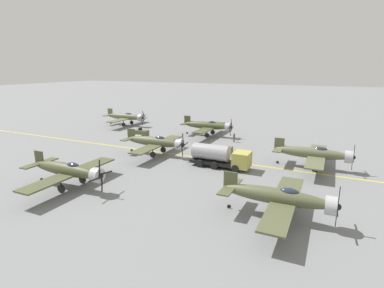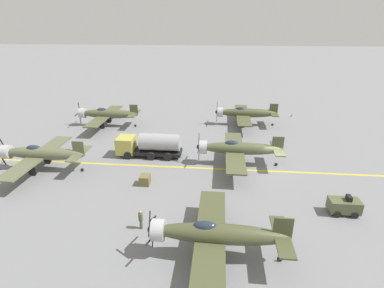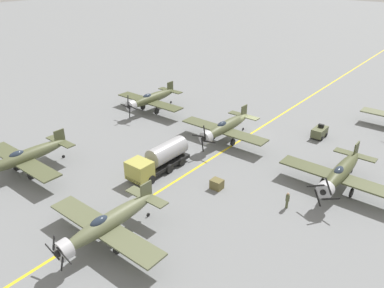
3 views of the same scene
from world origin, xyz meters
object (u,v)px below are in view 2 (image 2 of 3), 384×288
(airplane_mid_left, at_px, (215,234))
(ground_crew_walking, at_px, (141,219))
(airplane_mid_right, at_px, (245,113))
(fuel_tanker, at_px, (149,145))
(airplane_mid_center, at_px, (238,149))
(tow_tractor, at_px, (344,206))
(airplane_far_right, at_px, (107,114))
(traffic_cone, at_px, (292,115))
(airplane_far_center, at_px, (41,154))
(supply_crate_by_tanker, at_px, (145,180))

(airplane_mid_left, bearing_deg, ground_crew_walking, 69.69)
(airplane_mid_right, bearing_deg, fuel_tanker, 147.26)
(airplane_mid_right, relative_size, airplane_mid_center, 1.00)
(airplane_mid_left, bearing_deg, tow_tractor, -56.72)
(airplane_far_right, height_order, traffic_cone, airplane_far_right)
(airplane_far_center, xyz_separation_m, ground_crew_walking, (-9.27, -13.78, -1.09))
(airplane_mid_left, height_order, airplane_far_center, airplane_far_center)
(airplane_mid_left, relative_size, traffic_cone, 21.82)
(fuel_tanker, bearing_deg, airplane_mid_center, -97.08)
(airplane_far_center, relative_size, fuel_tanker, 1.50)
(airplane_mid_center, relative_size, airplane_far_right, 1.00)
(airplane_mid_left, height_order, airplane_far_right, airplane_far_right)
(traffic_cone, bearing_deg, airplane_mid_left, 160.37)
(ground_crew_walking, bearing_deg, tow_tractor, -77.70)
(supply_crate_by_tanker, bearing_deg, fuel_tanker, 9.24)
(airplane_mid_right, bearing_deg, tow_tractor, -153.52)
(supply_crate_by_tanker, bearing_deg, ground_crew_walking, -168.72)
(airplane_mid_right, height_order, fuel_tanker, airplane_mid_right)
(ground_crew_walking, height_order, traffic_cone, ground_crew_walking)
(supply_crate_by_tanker, xyz_separation_m, traffic_cone, (26.16, -20.29, -0.23))
(airplane_far_center, relative_size, tow_tractor, 4.62)
(airplane_mid_center, bearing_deg, airplane_far_center, 98.11)
(airplane_mid_center, height_order, ground_crew_walking, airplane_mid_center)
(airplane_mid_center, relative_size, tow_tractor, 4.62)
(airplane_mid_right, distance_m, airplane_mid_center, 15.13)
(airplane_mid_left, distance_m, airplane_mid_right, 30.75)
(airplane_far_center, distance_m, airplane_far_right, 15.99)
(supply_crate_by_tanker, distance_m, traffic_cone, 33.11)
(ground_crew_walking, bearing_deg, airplane_far_center, 56.06)
(airplane_mid_center, bearing_deg, airplane_far_right, 57.70)
(airplane_mid_center, bearing_deg, fuel_tanker, 81.94)
(airplane_mid_right, bearing_deg, ground_crew_walking, 170.13)
(airplane_mid_right, distance_m, tow_tractor, 25.12)
(airplane_mid_right, height_order, tow_tractor, airplane_mid_right)
(airplane_mid_left, distance_m, fuel_tanker, 18.90)
(airplane_mid_center, bearing_deg, tow_tractor, -136.47)
(airplane_far_right, bearing_deg, airplane_mid_right, -85.12)
(tow_tractor, bearing_deg, airplane_mid_left, 119.91)
(fuel_tanker, distance_m, ground_crew_walking, 14.40)
(airplane_far_right, bearing_deg, supply_crate_by_tanker, -151.52)
(airplane_mid_right, distance_m, airplane_far_right, 22.31)
(airplane_mid_left, height_order, fuel_tanker, airplane_mid_left)
(airplane_mid_center, height_order, traffic_cone, airplane_mid_center)
(airplane_mid_left, distance_m, airplane_mid_center, 15.62)
(fuel_tanker, height_order, traffic_cone, fuel_tanker)
(traffic_cone, bearing_deg, airplane_far_right, 104.72)
(airplane_far_right, relative_size, fuel_tanker, 1.50)
(tow_tractor, relative_size, ground_crew_walking, 1.55)
(airplane_mid_right, xyz_separation_m, supply_crate_by_tanker, (-20.70, 11.55, -1.51))
(ground_crew_walking, bearing_deg, airplane_far_right, 25.54)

